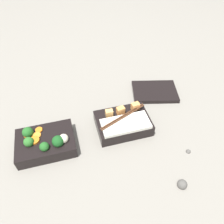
{
  "coord_description": "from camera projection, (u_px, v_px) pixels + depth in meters",
  "views": [
    {
      "loc": [
        -0.03,
        -0.47,
        0.62
      ],
      "look_at": [
        0.11,
        0.06,
        0.05
      ],
      "focal_mm": 35.0,
      "sensor_mm": 36.0,
      "label": 1
    }
  ],
  "objects": [
    {
      "name": "ground_plane",
      "position": [
        86.0,
        139.0,
        0.76
      ],
      "size": [
        3.0,
        3.0,
        0.0
      ],
      "primitive_type": "plane",
      "color": "gray"
    },
    {
      "name": "bento_tray_vegetable",
      "position": [
        46.0,
        142.0,
        0.72
      ],
      "size": [
        0.19,
        0.13,
        0.07
      ],
      "color": "black",
      "rests_on": "ground_plane"
    },
    {
      "name": "bento_tray_rice",
      "position": [
        123.0,
        123.0,
        0.78
      ],
      "size": [
        0.19,
        0.13,
        0.07
      ],
      "color": "black",
      "rests_on": "ground_plane"
    },
    {
      "name": "bento_lid",
      "position": [
        155.0,
        92.0,
        0.92
      ],
      "size": [
        0.21,
        0.17,
        0.02
      ],
      "primitive_type": "cube",
      "rotation": [
        0.0,
        0.0,
        -0.24
      ],
      "color": "black",
      "rests_on": "ground_plane"
    },
    {
      "name": "pebble_0",
      "position": [
        188.0,
        151.0,
        0.72
      ],
      "size": [
        0.02,
        0.02,
        0.02
      ],
      "primitive_type": "sphere",
      "color": "#595651",
      "rests_on": "ground_plane"
    },
    {
      "name": "pebble_1",
      "position": [
        182.0,
        184.0,
        0.64
      ],
      "size": [
        0.03,
        0.03,
        0.03
      ],
      "primitive_type": "sphere",
      "color": "#595651",
      "rests_on": "ground_plane"
    }
  ]
}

